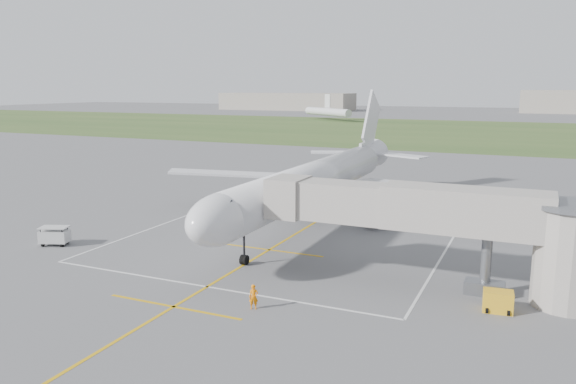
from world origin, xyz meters
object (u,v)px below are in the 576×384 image
at_px(airliner, 315,181).
at_px(jet_bridge, 453,223).
at_px(baggage_cart, 55,236).
at_px(ramp_worker_wing, 238,209).
at_px(ramp_worker_nose, 254,297).
at_px(gpu_unit, 498,301).

distance_m(airliner, jet_bridge, 21.22).
distance_m(baggage_cart, ramp_worker_wing, 18.93).
relative_size(airliner, ramp_worker_nose, 29.19).
bearing_deg(gpu_unit, ramp_worker_wing, 143.90).
distance_m(airliner, baggage_cart, 25.22).
height_order(gpu_unit, ramp_worker_nose, ramp_worker_nose).
xyz_separation_m(baggage_cart, ramp_worker_nose, (22.94, -5.71, -0.06)).
distance_m(airliner, ramp_worker_wing, 9.29).
height_order(jet_bridge, baggage_cart, jet_bridge).
height_order(airliner, jet_bridge, airliner).
relative_size(jet_bridge, ramp_worker_nose, 14.61).
xyz_separation_m(airliner, gpu_unit, (19.05, -17.07, -3.73)).
bearing_deg(gpu_unit, jet_bridge, 134.00).
distance_m(jet_bridge, gpu_unit, 5.97).
bearing_deg(jet_bridge, ramp_worker_nose, -141.31).
relative_size(airliner, ramp_worker_wing, 27.81).
bearing_deg(ramp_worker_nose, ramp_worker_wing, 94.81).
relative_size(gpu_unit, baggage_cart, 0.69).
bearing_deg(ramp_worker_wing, baggage_cart, 100.70).
height_order(baggage_cart, ramp_worker_nose, baggage_cart).
height_order(airliner, ramp_worker_nose, airliner).
height_order(airliner, baggage_cart, airliner).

